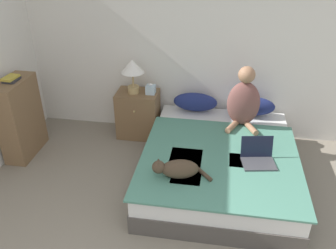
{
  "coord_description": "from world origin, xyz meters",
  "views": [
    {
      "loc": [
        0.44,
        -0.81,
        2.61
      ],
      "look_at": [
        -0.08,
        2.35,
        0.76
      ],
      "focal_mm": 38.0,
      "sensor_mm": 36.0,
      "label": 1
    }
  ],
  "objects_px": {
    "book_stack_top": "(11,79)",
    "nightstand": "(138,114)",
    "pillow_far": "(252,106)",
    "bed": "(219,164)",
    "tissue_box": "(151,89)",
    "bookshelf": "(20,118)",
    "person_sitting": "(244,101)",
    "table_lamp": "(132,69)",
    "pillow_near": "(195,102)",
    "laptop_open": "(258,158)",
    "cat_tabby": "(177,169)"
  },
  "relations": [
    {
      "from": "table_lamp",
      "to": "laptop_open",
      "type": "bearing_deg",
      "value": -32.24
    },
    {
      "from": "pillow_near",
      "to": "table_lamp",
      "type": "xyz_separation_m",
      "value": [
        -0.81,
        -0.07,
        0.44
      ]
    },
    {
      "from": "pillow_near",
      "to": "pillow_far",
      "type": "xyz_separation_m",
      "value": [
        0.73,
        0.0,
        0.0
      ]
    },
    {
      "from": "pillow_far",
      "to": "person_sitting",
      "type": "relative_size",
      "value": 0.76
    },
    {
      "from": "cat_tabby",
      "to": "laptop_open",
      "type": "relative_size",
      "value": 1.55
    },
    {
      "from": "nightstand",
      "to": "bookshelf",
      "type": "bearing_deg",
      "value": -153.62
    },
    {
      "from": "bed",
      "to": "bookshelf",
      "type": "distance_m",
      "value": 2.48
    },
    {
      "from": "pillow_far",
      "to": "nightstand",
      "type": "relative_size",
      "value": 0.9
    },
    {
      "from": "person_sitting",
      "to": "table_lamp",
      "type": "height_order",
      "value": "person_sitting"
    },
    {
      "from": "laptop_open",
      "to": "book_stack_top",
      "type": "distance_m",
      "value": 2.92
    },
    {
      "from": "pillow_near",
      "to": "nightstand",
      "type": "height_order",
      "value": "pillow_near"
    },
    {
      "from": "pillow_near",
      "to": "laptop_open",
      "type": "relative_size",
      "value": 1.51
    },
    {
      "from": "pillow_near",
      "to": "person_sitting",
      "type": "xyz_separation_m",
      "value": [
        0.6,
        -0.28,
        0.2
      ]
    },
    {
      "from": "bed",
      "to": "pillow_near",
      "type": "height_order",
      "value": "pillow_near"
    },
    {
      "from": "bed",
      "to": "table_lamp",
      "type": "distance_m",
      "value": 1.62
    },
    {
      "from": "cat_tabby",
      "to": "tissue_box",
      "type": "distance_m",
      "value": 1.5
    },
    {
      "from": "pillow_far",
      "to": "book_stack_top",
      "type": "height_order",
      "value": "book_stack_top"
    },
    {
      "from": "table_lamp",
      "to": "book_stack_top",
      "type": "xyz_separation_m",
      "value": [
        -1.28,
        -0.65,
        0.05
      ]
    },
    {
      "from": "tissue_box",
      "to": "book_stack_top",
      "type": "bearing_deg",
      "value": -156.4
    },
    {
      "from": "pillow_near",
      "to": "nightstand",
      "type": "relative_size",
      "value": 0.9
    },
    {
      "from": "pillow_far",
      "to": "bed",
      "type": "bearing_deg",
      "value": -112.91
    },
    {
      "from": "tissue_box",
      "to": "bookshelf",
      "type": "xyz_separation_m",
      "value": [
        -1.51,
        -0.66,
        -0.2
      ]
    },
    {
      "from": "nightstand",
      "to": "bookshelf",
      "type": "height_order",
      "value": "bookshelf"
    },
    {
      "from": "book_stack_top",
      "to": "tissue_box",
      "type": "bearing_deg",
      "value": 23.6
    },
    {
      "from": "bed",
      "to": "pillow_near",
      "type": "distance_m",
      "value": 1.0
    },
    {
      "from": "cat_tabby",
      "to": "table_lamp",
      "type": "relative_size",
      "value": 1.3
    },
    {
      "from": "cat_tabby",
      "to": "laptop_open",
      "type": "bearing_deg",
      "value": -165.57
    },
    {
      "from": "book_stack_top",
      "to": "table_lamp",
      "type": "bearing_deg",
      "value": 26.86
    },
    {
      "from": "bed",
      "to": "pillow_far",
      "type": "bearing_deg",
      "value": 67.09
    },
    {
      "from": "bookshelf",
      "to": "book_stack_top",
      "type": "xyz_separation_m",
      "value": [
        -0.0,
        -0.0,
        0.52
      ]
    },
    {
      "from": "table_lamp",
      "to": "bookshelf",
      "type": "relative_size",
      "value": 0.46
    },
    {
      "from": "nightstand",
      "to": "tissue_box",
      "type": "height_order",
      "value": "tissue_box"
    },
    {
      "from": "pillow_far",
      "to": "tissue_box",
      "type": "height_order",
      "value": "tissue_box"
    },
    {
      "from": "bed",
      "to": "person_sitting",
      "type": "height_order",
      "value": "person_sitting"
    },
    {
      "from": "pillow_near",
      "to": "cat_tabby",
      "type": "bearing_deg",
      "value": -91.68
    },
    {
      "from": "person_sitting",
      "to": "cat_tabby",
      "type": "xyz_separation_m",
      "value": [
        -0.64,
        -1.16,
        -0.22
      ]
    },
    {
      "from": "bed",
      "to": "bookshelf",
      "type": "bearing_deg",
      "value": 176.39
    },
    {
      "from": "nightstand",
      "to": "book_stack_top",
      "type": "xyz_separation_m",
      "value": [
        -1.33,
        -0.66,
        0.7
      ]
    },
    {
      "from": "nightstand",
      "to": "table_lamp",
      "type": "xyz_separation_m",
      "value": [
        -0.04,
        -0.01,
        0.65
      ]
    },
    {
      "from": "book_stack_top",
      "to": "nightstand",
      "type": "bearing_deg",
      "value": 26.45
    },
    {
      "from": "pillow_far",
      "to": "laptop_open",
      "type": "bearing_deg",
      "value": -88.79
    },
    {
      "from": "laptop_open",
      "to": "bookshelf",
      "type": "bearing_deg",
      "value": 162.86
    },
    {
      "from": "tissue_box",
      "to": "bookshelf",
      "type": "relative_size",
      "value": 0.14
    },
    {
      "from": "bed",
      "to": "book_stack_top",
      "type": "xyz_separation_m",
      "value": [
        -2.46,
        0.15,
        0.81
      ]
    },
    {
      "from": "nightstand",
      "to": "pillow_far",
      "type": "bearing_deg",
      "value": 2.21
    },
    {
      "from": "pillow_far",
      "to": "nightstand",
      "type": "bearing_deg",
      "value": -177.79
    },
    {
      "from": "cat_tabby",
      "to": "book_stack_top",
      "type": "xyz_separation_m",
      "value": [
        -2.05,
        0.72,
        0.51
      ]
    },
    {
      "from": "pillow_near",
      "to": "pillow_far",
      "type": "relative_size",
      "value": 1.0
    },
    {
      "from": "pillow_near",
      "to": "pillow_far",
      "type": "bearing_deg",
      "value": 0.0
    },
    {
      "from": "pillow_far",
      "to": "person_sitting",
      "type": "height_order",
      "value": "person_sitting"
    }
  ]
}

